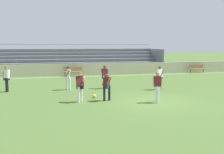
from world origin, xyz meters
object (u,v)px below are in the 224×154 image
Objects in this scene: bleacher_stand at (66,60)px; bench_near_wall_gap at (73,71)px; bench_near_bin at (197,68)px; player_white_deep_cover at (68,76)px; player_white_on_ball at (160,75)px; player_dark_pressing_high at (157,84)px; player_dark_overlapping at (105,75)px; soccer_ball at (94,96)px; player_dark_wide_left at (107,84)px; player_white_trailing_run at (6,77)px; player_dark_wide_right at (80,84)px.

bench_near_wall_gap is (0.34, -3.78, -0.82)m from bleacher_stand.
bench_near_bin and bench_near_wall_gap have the same top height.
bench_near_bin is at bearing 28.75° from player_white_deep_cover.
player_dark_pressing_high is (-1.81, -3.90, 0.00)m from player_white_on_ball.
bench_near_bin is 14.46m from player_dark_overlapping.
soccer_ball is at bearing 147.04° from player_dark_pressing_high.
bench_near_bin is 16.79m from player_dark_pressing_high.
bleacher_stand is 11.96m from player_dark_overlapping.
player_white_on_ball is at bearing -131.85° from bench_near_bin.
soccer_ball is (-3.10, 2.01, -0.88)m from player_dark_pressing_high.
player_dark_pressing_high is (2.54, -1.09, 0.03)m from player_dark_wide_left.
player_dark_wide_left reaches higher than bench_near_wall_gap.
player_dark_wide_left is at bearing -147.20° from player_white_on_ball.
bleacher_stand is 11.88× the size of bench_near_bin.
player_white_deep_cover is at bearing 179.34° from player_dark_overlapping.
player_white_trailing_run is at bearing 178.83° from player_dark_overlapping.
bench_near_wall_gap is 12.24m from player_dark_wide_left.
bleacher_stand is at bearing 98.90° from player_dark_overlapping.
player_white_trailing_run is at bearing 178.51° from player_white_deep_cover.
player_white_on_ball is 10.28m from player_white_trailing_run.
bench_near_bin is at bearing 0.00° from bench_near_wall_gap.
player_dark_pressing_high is 7.56× the size of soccer_ball.
player_white_trailing_run reaches higher than player_dark_overlapping.
player_dark_wide_left is (1.09, -15.99, -0.41)m from bleacher_stand.
player_dark_overlapping is 0.99× the size of player_white_on_ball.
player_white_on_ball is at bearing -67.59° from bleacher_stand.
player_white_trailing_run reaches higher than player_white_deep_cover.
player_dark_pressing_high is at bearing -32.87° from player_white_trailing_run.
bench_near_wall_gap is 1.09× the size of player_dark_wide_right.
player_dark_wide_right is at bearing 179.92° from player_dark_wide_left.
player_white_deep_cover reaches higher than bench_near_bin.
player_dark_wide_left is at bearing -100.36° from player_dark_overlapping.
bench_near_wall_gap is at bearing 100.65° from player_dark_overlapping.
player_dark_overlapping is at bearing 61.62° from player_dark_wide_right.
player_white_deep_cover is 0.98× the size of player_white_on_ball.
soccer_ball is at bearing 121.20° from player_dark_wide_left.
player_dark_wide_left is 5.18m from player_white_on_ball.
player_dark_overlapping is at bearing 79.64° from player_dark_wide_left.
player_white_deep_cover is at bearing 113.31° from player_dark_wide_left.
player_dark_wide_right is at bearing -118.38° from player_dark_overlapping.
bench_near_bin is at bearing 40.55° from player_dark_wide_right.
bench_near_bin is at bearing -15.26° from bleacher_stand.
bench_near_wall_gap is at bearing 118.46° from player_white_on_ball.
player_white_trailing_run is 6.33m from soccer_ball.
player_dark_wide_left is at bearing -66.69° from player_white_deep_cover.
player_dark_pressing_high reaches higher than player_white_on_ball.
bench_near_wall_gap is 13.71m from player_dark_pressing_high.
player_dark_overlapping is 3.62m from soccer_ball.
bleacher_stand is 13.06× the size of player_dark_overlapping.
player_dark_pressing_high is at bearing -114.90° from player_white_on_ball.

